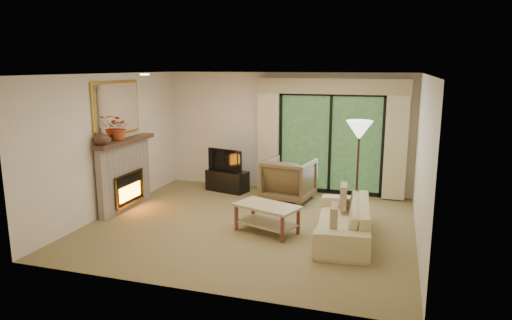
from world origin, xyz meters
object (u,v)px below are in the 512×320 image
(media_console, at_px, (227,181))
(coffee_table, at_px, (267,219))
(sofa, at_px, (343,220))
(armchair, at_px, (289,180))

(media_console, bearing_deg, coffee_table, -40.86)
(media_console, height_order, sofa, sofa)
(sofa, bearing_deg, armchair, -149.07)
(coffee_table, bearing_deg, armchair, 111.71)
(sofa, bearing_deg, coffee_table, -89.69)
(media_console, distance_m, armchair, 1.52)
(sofa, height_order, coffee_table, sofa)
(armchair, distance_m, coffee_table, 1.93)
(armchair, xyz_separation_m, coffee_table, (0.08, -1.92, -0.20))
(media_console, relative_size, sofa, 0.44)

